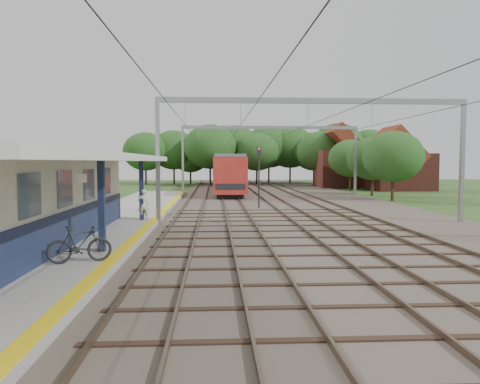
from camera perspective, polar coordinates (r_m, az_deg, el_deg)
name	(u,v)px	position (r m, az deg, el deg)	size (l,w,h in m)	color
ground	(297,312)	(11.35, 6.99, -14.36)	(160.00, 160.00, 0.00)	#2D4C1E
ballast_bed	(282,201)	(41.19, 5.16, -1.12)	(18.00, 90.00, 0.10)	#473D33
platform	(108,226)	(25.47, -15.78, -3.96)	(5.00, 52.00, 0.35)	gray
yellow_stripe	(151,222)	(25.04, -10.75, -3.60)	(0.45, 52.00, 0.01)	yellow
station_building	(26,202)	(19.00, -24.59, -1.06)	(3.41, 18.00, 3.40)	beige
canopy	(46,158)	(17.62, -22.56, 3.85)	(6.40, 20.00, 3.44)	#131D3D
rail_tracks	(254,200)	(40.90, 1.70, -0.97)	(11.80, 88.00, 0.15)	brown
catenary_system	(284,136)	(36.35, 5.33, 6.85)	(17.22, 88.00, 7.00)	gray
tree_band	(254,152)	(68.00, 1.76, 4.90)	(31.72, 30.88, 8.82)	#382619
house_near	(400,166)	(61.08, 18.96, 3.02)	(7.00, 6.12, 7.89)	brown
house_far	(347,164)	(65.13, 12.88, 3.38)	(8.00, 6.12, 8.66)	brown
person	(143,204)	(26.02, -11.70, -1.49)	(0.61, 0.40, 1.68)	silver
bicycle	(80,244)	(15.56, -18.97, -6.03)	(0.55, 1.96, 1.18)	black
train	(225,171)	(61.29, -1.78, 2.58)	(3.15, 39.25, 4.13)	black
signal_post	(259,169)	(34.52, 2.33, 2.81)	(0.36, 0.31, 4.61)	black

